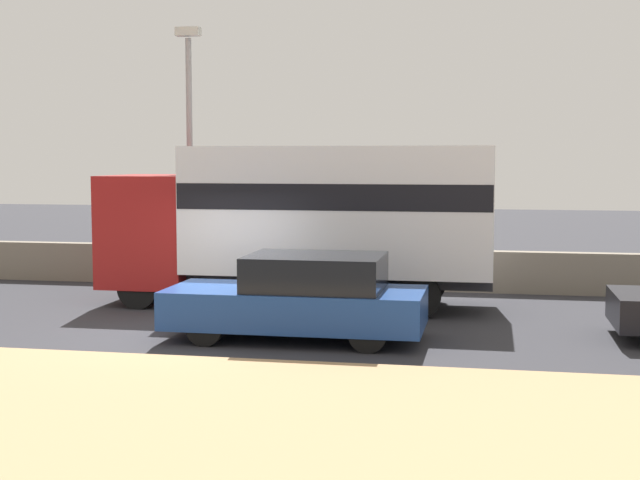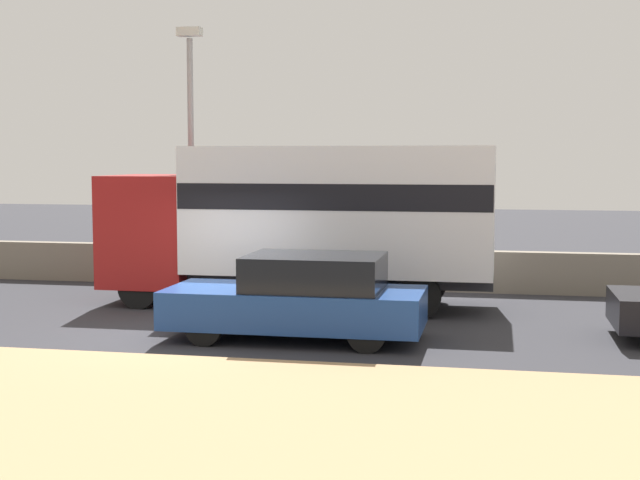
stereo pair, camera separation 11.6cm
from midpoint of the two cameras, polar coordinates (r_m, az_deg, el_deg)
ground_plane at (r=16.25m, az=-7.02°, el=-5.90°), size 80.00×80.00×0.00m
dirt_shoulder_foreground at (r=11.72m, az=-14.89°, el=-10.36°), size 60.00×6.02×0.04m
stone_wall_backdrop at (r=21.77m, az=-2.15°, el=-1.72°), size 60.00×0.35×0.97m
street_lamp at (r=21.15m, az=-8.11°, el=6.51°), size 0.56×0.28×6.15m
box_truck at (r=18.74m, az=-0.59°, el=1.63°), size 8.20×2.47×3.37m
car_hatchback at (r=15.40m, az=-1.03°, el=-3.71°), size 4.44×1.85×1.48m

